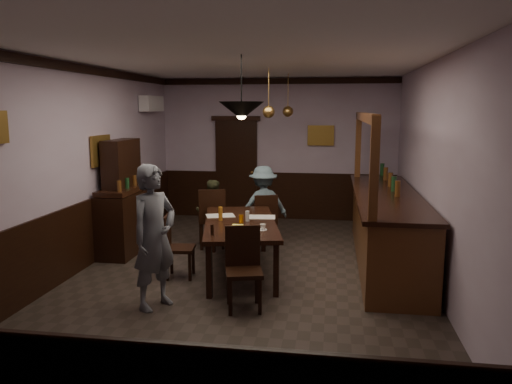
% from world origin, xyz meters
% --- Properties ---
extents(room, '(5.01, 8.01, 3.01)m').
position_xyz_m(room, '(0.00, 0.00, 1.50)').
color(room, '#2D2621').
rests_on(room, ground).
extents(dining_table, '(1.45, 2.36, 0.75)m').
position_xyz_m(dining_table, '(-0.14, 0.30, 0.69)').
color(dining_table, black).
rests_on(dining_table, ground).
extents(chair_far_left, '(0.56, 0.56, 1.03)m').
position_xyz_m(chair_far_left, '(-0.84, 1.44, 0.56)').
color(chair_far_left, black).
rests_on(chair_far_left, ground).
extents(chair_far_right, '(0.51, 0.51, 0.92)m').
position_xyz_m(chair_far_right, '(0.04, 1.65, 0.50)').
color(chair_far_right, black).
rests_on(chair_far_right, ground).
extents(chair_near, '(0.52, 0.52, 0.97)m').
position_xyz_m(chair_near, '(0.14, -0.99, 0.53)').
color(chair_near, black).
rests_on(chair_near, ground).
extents(chair_side, '(0.43, 0.43, 0.89)m').
position_xyz_m(chair_side, '(-1.00, -0.08, 0.49)').
color(chair_side, black).
rests_on(chair_side, ground).
extents(person_standing, '(0.66, 0.75, 1.72)m').
position_xyz_m(person_standing, '(-0.90, -1.14, 0.86)').
color(person_standing, slate).
rests_on(person_standing, ground).
extents(person_seated_left, '(0.64, 0.55, 1.14)m').
position_xyz_m(person_seated_left, '(-0.91, 1.72, 0.57)').
color(person_seated_left, '#42462A').
rests_on(person_seated_left, ground).
extents(person_seated_right, '(1.02, 0.83, 1.37)m').
position_xyz_m(person_seated_right, '(-0.03, 1.91, 0.69)').
color(person_seated_right, slate).
rests_on(person_seated_right, ground).
extents(newspaper_left, '(0.50, 0.43, 0.01)m').
position_xyz_m(newspaper_left, '(-0.50, 0.61, 0.75)').
color(newspaper_left, silver).
rests_on(newspaper_left, dining_table).
extents(newspaper_right, '(0.45, 0.34, 0.01)m').
position_xyz_m(newspaper_right, '(0.12, 0.61, 0.75)').
color(newspaper_right, silver).
rests_on(newspaper_right, dining_table).
extents(napkin, '(0.18, 0.18, 0.00)m').
position_xyz_m(napkin, '(-0.13, 0.04, 0.75)').
color(napkin, '#FFF45D').
rests_on(napkin, dining_table).
extents(saucer, '(0.15, 0.15, 0.01)m').
position_xyz_m(saucer, '(0.24, -0.19, 0.76)').
color(saucer, white).
rests_on(saucer, dining_table).
extents(coffee_cup, '(0.10, 0.10, 0.07)m').
position_xyz_m(coffee_cup, '(0.26, -0.18, 0.80)').
color(coffee_cup, white).
rests_on(coffee_cup, saucer).
extents(pastry_plate, '(0.22, 0.22, 0.01)m').
position_xyz_m(pastry_plate, '(-0.09, -0.27, 0.76)').
color(pastry_plate, white).
rests_on(pastry_plate, dining_table).
extents(pastry_ring_a, '(0.13, 0.13, 0.04)m').
position_xyz_m(pastry_ring_a, '(-0.10, -0.22, 0.79)').
color(pastry_ring_a, '#C68C47').
rests_on(pastry_ring_a, pastry_plate).
extents(pastry_ring_b, '(0.13, 0.13, 0.04)m').
position_xyz_m(pastry_ring_b, '(-0.04, -0.23, 0.79)').
color(pastry_ring_b, '#C68C47').
rests_on(pastry_ring_b, pastry_plate).
extents(soda_can, '(0.07, 0.07, 0.12)m').
position_xyz_m(soda_can, '(-0.11, 0.20, 0.81)').
color(soda_can, orange).
rests_on(soda_can, dining_table).
extents(beer_glass, '(0.06, 0.06, 0.20)m').
position_xyz_m(beer_glass, '(-0.43, 0.32, 0.85)').
color(beer_glass, '#BF721E').
rests_on(beer_glass, dining_table).
extents(water_glass, '(0.06, 0.06, 0.15)m').
position_xyz_m(water_glass, '(-0.04, 0.33, 0.82)').
color(water_glass, silver).
rests_on(water_glass, dining_table).
extents(pepper_mill, '(0.04, 0.04, 0.14)m').
position_xyz_m(pepper_mill, '(-0.35, -0.54, 0.82)').
color(pepper_mill, black).
rests_on(pepper_mill, dining_table).
extents(sideboard, '(0.50, 1.41, 1.86)m').
position_xyz_m(sideboard, '(-2.21, 1.08, 0.74)').
color(sideboard, black).
rests_on(sideboard, ground).
extents(bar_counter, '(0.95, 4.08, 2.29)m').
position_xyz_m(bar_counter, '(1.99, 1.06, 0.58)').
color(bar_counter, '#4B2614').
rests_on(bar_counter, ground).
extents(door_back, '(0.90, 0.06, 2.10)m').
position_xyz_m(door_back, '(-0.90, 3.95, 1.05)').
color(door_back, black).
rests_on(door_back, ground).
extents(ac_unit, '(0.20, 0.85, 0.30)m').
position_xyz_m(ac_unit, '(-2.38, 2.90, 2.45)').
color(ac_unit, white).
rests_on(ac_unit, ground).
extents(picture_left_large, '(0.04, 0.62, 0.48)m').
position_xyz_m(picture_left_large, '(-2.46, 0.80, 1.70)').
color(picture_left_large, olive).
rests_on(picture_left_large, ground).
extents(picture_back, '(0.55, 0.04, 0.42)m').
position_xyz_m(picture_back, '(0.90, 3.96, 1.80)').
color(picture_back, olive).
rests_on(picture_back, ground).
extents(pendant_iron, '(0.56, 0.56, 0.78)m').
position_xyz_m(pendant_iron, '(0.03, -0.48, 2.33)').
color(pendant_iron, black).
rests_on(pendant_iron, ground).
extents(pendant_brass_mid, '(0.20, 0.20, 0.81)m').
position_xyz_m(pendant_brass_mid, '(0.10, 1.61, 2.30)').
color(pendant_brass_mid, '#BF8C3F').
rests_on(pendant_brass_mid, ground).
extents(pendant_brass_far, '(0.20, 0.20, 0.81)m').
position_xyz_m(pendant_brass_far, '(0.30, 2.90, 2.30)').
color(pendant_brass_far, '#BF8C3F').
rests_on(pendant_brass_far, ground).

